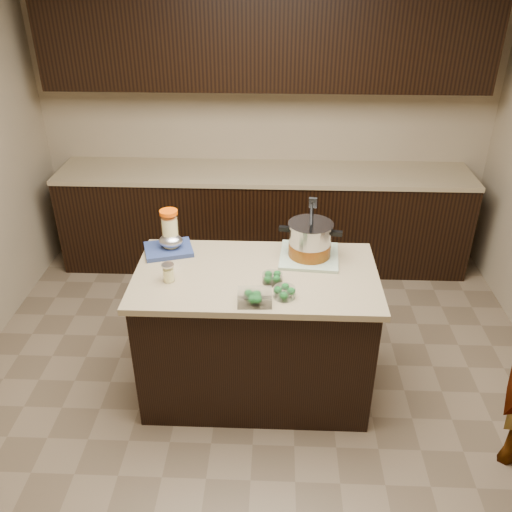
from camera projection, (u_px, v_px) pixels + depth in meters
The scene contains 12 objects.
ground_plane at pixel (256, 386), 3.68m from camera, with size 4.00×4.00×0.00m, color brown.
room_shell at pixel (256, 141), 2.83m from camera, with size 4.04×4.04×2.72m.
back_cabinets at pixel (264, 165), 4.72m from camera, with size 3.60×0.63×2.33m.
island at pixel (256, 333), 3.45m from camera, with size 1.46×0.81×0.90m.
dish_towel at pixel (309, 256), 3.39m from camera, with size 0.36×0.36×0.02m, color #5B8358.
stock_pot at pixel (310, 242), 3.34m from camera, with size 0.39×0.32×0.39m.
lemonade_pitcher at pixel (170, 232), 3.42m from camera, with size 0.12×0.12×0.27m.
mason_jar at pixel (168, 273), 3.13m from camera, with size 0.09×0.09×0.12m.
broccoli_tub_left at pixel (272, 278), 3.13m from camera, with size 0.16×0.16×0.06m.
broccoli_tub_right at pixel (284, 293), 3.00m from camera, with size 0.16×0.16×0.06m.
broccoli_tub_rect at pixel (255, 298), 2.95m from camera, with size 0.19×0.15×0.07m.
blue_tray at pixel (170, 246), 3.44m from camera, with size 0.35×0.31×0.11m.
Camera 1 is at (0.11, -2.75, 2.60)m, focal length 38.00 mm.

